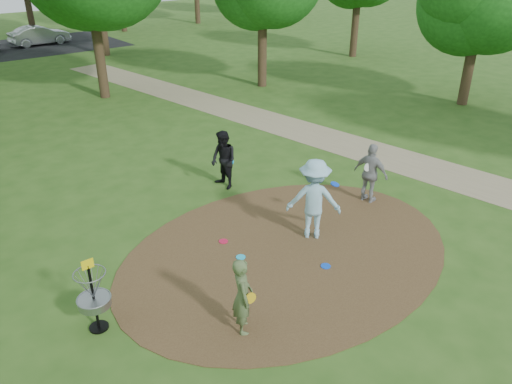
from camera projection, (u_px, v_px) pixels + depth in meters
ground at (288, 252)px, 11.69m from camera, size 100.00×100.00×0.00m
dirt_clearing at (288, 251)px, 11.68m from camera, size 8.40×8.40×0.02m
footpath at (393, 158)px, 16.70m from camera, size 7.55×39.89×0.01m
parking_lot at (14, 48)px, 33.74m from camera, size 14.00×8.00×0.01m
player_observer_with_disc at (242, 296)px, 9.01m from camera, size 0.60×0.68×1.56m
player_throwing_with_disc at (314, 199)px, 11.87m from camera, size 1.62×1.46×2.03m
player_walking_with_disc at (224, 160)px, 14.38m from camera, size 0.65×0.84×1.72m
player_waiting_with_disc at (371, 174)px, 13.58m from camera, size 0.59×1.05×1.70m
disc_ground_cyan at (241, 257)px, 11.44m from camera, size 0.22×0.22×0.02m
disc_ground_blue at (326, 266)px, 11.13m from camera, size 0.22×0.22×0.02m
disc_ground_red at (223, 241)px, 12.04m from camera, size 0.22×0.22×0.02m
car_right at (39, 35)px, 34.59m from camera, size 4.05×1.63×1.31m
disc_golf_basket at (92, 291)px, 9.00m from camera, size 0.63×0.63×1.54m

